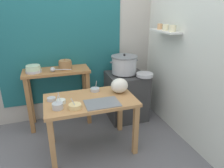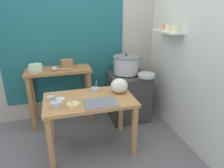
% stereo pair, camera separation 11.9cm
% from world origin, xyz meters
% --- Properties ---
extents(ground_plane, '(9.00, 9.00, 0.00)m').
position_xyz_m(ground_plane, '(0.00, 0.00, 0.00)').
color(ground_plane, slate).
extents(wall_back, '(4.40, 0.12, 2.60)m').
position_xyz_m(wall_back, '(0.08, 1.10, 1.30)').
color(wall_back, '#B2ADA3').
rests_on(wall_back, ground).
extents(wall_right, '(0.30, 3.20, 2.60)m').
position_xyz_m(wall_right, '(1.40, 0.20, 1.30)').
color(wall_right, silver).
rests_on(wall_right, ground).
extents(prep_table, '(1.10, 0.66, 0.72)m').
position_xyz_m(prep_table, '(0.07, 0.06, 0.61)').
color(prep_table, '#B27F4C').
rests_on(prep_table, ground).
extents(back_shelf_table, '(0.96, 0.40, 0.90)m').
position_xyz_m(back_shelf_table, '(-0.27, 0.83, 0.68)').
color(back_shelf_table, '#9E6B3D').
rests_on(back_shelf_table, ground).
extents(stove_block, '(0.60, 0.61, 0.78)m').
position_xyz_m(stove_block, '(0.81, 0.70, 0.38)').
color(stove_block, '#383838').
rests_on(stove_block, ground).
extents(steamer_pot, '(0.46, 0.41, 0.31)m').
position_xyz_m(steamer_pot, '(0.77, 0.72, 0.92)').
color(steamer_pot, '#B7BABF').
rests_on(steamer_pot, stove_block).
extents(clay_pot, '(0.19, 0.19, 0.16)m').
position_xyz_m(clay_pot, '(-0.13, 0.83, 0.97)').
color(clay_pot, olive).
rests_on(clay_pot, back_shelf_table).
extents(bowl_stack_enamel, '(0.22, 0.22, 0.10)m').
position_xyz_m(bowl_stack_enamel, '(-0.58, 0.80, 0.95)').
color(bowl_stack_enamel, '#B7BABF').
rests_on(bowl_stack_enamel, back_shelf_table).
extents(ladle, '(0.29, 0.12, 0.07)m').
position_xyz_m(ladle, '(-0.31, 0.74, 0.94)').
color(ladle, '#B7BABF').
rests_on(ladle, back_shelf_table).
extents(serving_tray, '(0.40, 0.28, 0.01)m').
position_xyz_m(serving_tray, '(0.18, -0.11, 0.72)').
color(serving_tray, slate).
rests_on(serving_tray, prep_table).
extents(plastic_bag, '(0.23, 0.20, 0.20)m').
position_xyz_m(plastic_bag, '(0.48, 0.14, 0.82)').
color(plastic_bag, silver).
rests_on(plastic_bag, prep_table).
extents(wide_pan, '(0.26, 0.26, 0.05)m').
position_xyz_m(wide_pan, '(1.01, 0.47, 0.80)').
color(wide_pan, '#B7BABF').
rests_on(wide_pan, stove_block).
extents(prep_bowl_0, '(0.12, 0.12, 0.16)m').
position_xyz_m(prep_bowl_0, '(0.18, 0.28, 0.74)').
color(prep_bowl_0, '#B7BABF').
rests_on(prep_bowl_0, prep_table).
extents(prep_bowl_1, '(0.12, 0.12, 0.15)m').
position_xyz_m(prep_bowl_1, '(-0.33, -0.08, 0.76)').
color(prep_bowl_1, '#B7BABF').
rests_on(prep_bowl_1, prep_table).
extents(prep_bowl_2, '(0.14, 0.14, 0.13)m').
position_xyz_m(prep_bowl_2, '(-0.14, -0.13, 0.75)').
color(prep_bowl_2, '#E5C684').
rests_on(prep_bowl_2, prep_table).
extents(prep_bowl_3, '(0.10, 0.10, 0.04)m').
position_xyz_m(prep_bowl_3, '(-0.38, 0.16, 0.74)').
color(prep_bowl_3, '#B7BABF').
rests_on(prep_bowl_3, prep_table).
extents(prep_bowl_4, '(0.11, 0.11, 0.14)m').
position_xyz_m(prep_bowl_4, '(-0.28, 0.05, 0.75)').
color(prep_bowl_4, silver).
rests_on(prep_bowl_4, prep_table).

